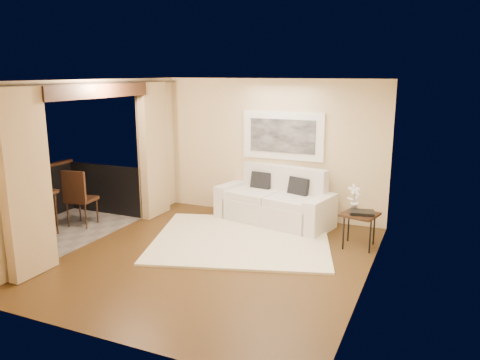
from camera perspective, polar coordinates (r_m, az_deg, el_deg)
The scene contains 18 objects.
floor at distance 7.35m, azimuth -2.95°, elevation -9.52°, with size 5.00×5.00×0.00m, color #4D3416.
room_shell at distance 7.98m, azimuth -17.21°, elevation 10.34°, with size 5.00×6.40×5.00m.
balcony at distance 9.17m, azimuth -21.83°, elevation -4.65°, with size 1.81×2.60×1.17m.
curtains at distance 8.10m, azimuth -16.55°, elevation 1.96°, with size 0.16×4.80×2.64m.
artwork at distance 9.06m, azimuth 5.23°, elevation 5.39°, with size 1.62×0.07×0.92m.
rug at distance 8.08m, azimuth 0.18°, elevation -7.23°, with size 2.94×2.56×0.04m, color #F6EBC6.
sofa at distance 8.97m, azimuth 4.42°, elevation -2.82°, with size 2.34×1.37×1.05m.
side_table at distance 7.87m, azimuth 14.40°, elevation -4.37°, with size 0.64×0.64×0.58m.
tray at distance 7.82m, azimuth 14.67°, elevation -3.85°, with size 0.38×0.28×0.05m, color black.
orchid at distance 7.97m, azimuth 13.78°, elevation -2.04°, with size 0.23×0.16×0.43m, color white.
bistro_table at distance 8.83m, azimuth -24.18°, elevation -1.92°, with size 0.74×0.74×0.79m.
balcony_chair_far at distance 9.08m, azimuth -19.19°, elevation -1.63°, with size 0.53×0.53×1.08m.
balcony_chair_near at distance 8.53m, azimuth -25.10°, elevation -3.57°, with size 0.51×0.51×0.96m.
ice_bucket at distance 8.95m, azimuth -24.19°, elevation -0.52°, with size 0.18×0.18×0.20m, color white.
candle at distance 8.90m, azimuth -23.33°, elevation -0.95°, with size 0.06×0.06×0.07m, color #EB3F14.
vase at distance 8.71m, azimuth -25.20°, elevation -1.05°, with size 0.04×0.04×0.18m, color silver.
glass_a at distance 8.59m, azimuth -24.10°, elevation -1.32°, with size 0.06×0.06×0.12m, color silver.
glass_b at distance 8.68m, azimuth -23.20°, elevation -1.09°, with size 0.06×0.06×0.12m, color silver.
Camera 1 is at (3.06, -6.06, 2.81)m, focal length 35.00 mm.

